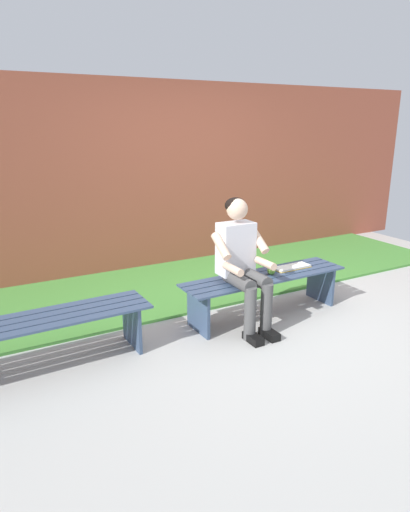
% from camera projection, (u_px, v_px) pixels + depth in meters
% --- Properties ---
extents(ground_plane, '(10.00, 7.00, 0.04)m').
position_uv_depth(ground_plane, '(221.00, 397.00, 3.25)').
color(ground_plane, '#B2B2AD').
extents(grass_strip, '(9.00, 1.99, 0.03)m').
position_uv_depth(grass_strip, '(119.00, 290.00, 5.22)').
color(grass_strip, '#478C38').
rests_on(grass_strip, ground).
extents(brick_wall, '(9.50, 0.24, 2.43)m').
position_uv_depth(brick_wall, '(138.00, 177.00, 5.84)').
color(brick_wall, '#9E4C38').
rests_on(brick_wall, ground).
extents(bench_near, '(1.80, 0.48, 0.43)m').
position_uv_depth(bench_near, '(265.00, 284.00, 4.49)').
color(bench_near, '#384C6B').
rests_on(bench_near, ground).
extents(bench_far, '(1.84, 0.48, 0.43)m').
position_uv_depth(bench_far, '(35.00, 331.00, 3.48)').
color(bench_far, '#384C6B').
rests_on(bench_far, ground).
extents(person_seated, '(0.50, 0.69, 1.24)m').
position_uv_depth(person_seated, '(242.00, 259.00, 4.15)').
color(person_seated, silver).
rests_on(person_seated, ground).
extents(apple, '(0.08, 0.08, 0.08)m').
position_uv_depth(apple, '(271.00, 271.00, 4.47)').
color(apple, '#72B738').
rests_on(apple, bench_near).
extents(book_open, '(0.42, 0.17, 0.02)m').
position_uv_depth(book_open, '(292.00, 267.00, 4.68)').
color(book_open, white).
rests_on(book_open, bench_near).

